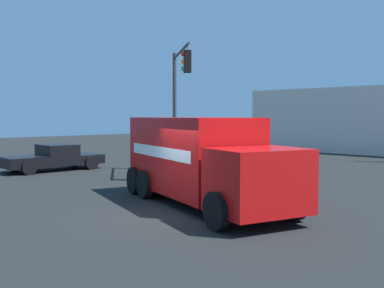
{
  "coord_description": "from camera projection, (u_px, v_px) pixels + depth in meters",
  "views": [
    {
      "loc": [
        9.62,
        -8.77,
        2.9
      ],
      "look_at": [
        -0.2,
        1.21,
        2.02
      ],
      "focal_mm": 41.97,
      "sensor_mm": 36.0,
      "label": 1
    }
  ],
  "objects": [
    {
      "name": "ground_plane",
      "position": [
        168.0,
        215.0,
        13.15
      ],
      "size": [
        100.0,
        100.0,
        0.0
      ],
      "primitive_type": "plane",
      "color": "black"
    },
    {
      "name": "delivery_truck",
      "position": [
        201.0,
        160.0,
        14.58
      ],
      "size": [
        7.98,
        4.83,
        2.85
      ],
      "color": "red",
      "rests_on": "ground"
    },
    {
      "name": "traffic_light_secondary",
      "position": [
        178.0,
        91.0,
        22.13
      ],
      "size": [
        4.06,
        3.03,
        6.2
      ],
      "color": "#38383D",
      "rests_on": "ground"
    },
    {
      "name": "pickup_black",
      "position": [
        54.0,
        157.0,
        23.94
      ],
      "size": [
        2.5,
        5.31,
        1.38
      ],
      "color": "black",
      "rests_on": "ground"
    }
  ]
}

